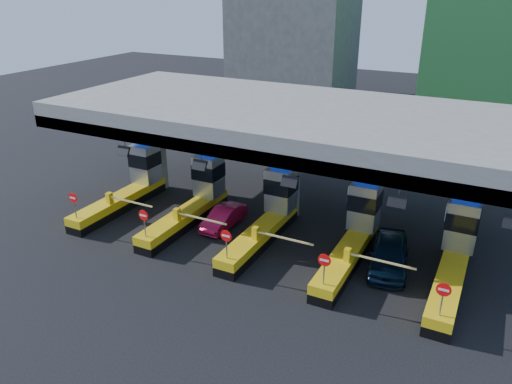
% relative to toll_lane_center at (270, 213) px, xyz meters
% --- Properties ---
extents(ground, '(120.00, 120.00, 0.00)m').
position_rel_toll_lane_center_xyz_m(ground, '(-0.00, -0.28, -1.40)').
color(ground, black).
rests_on(ground, ground).
extents(toll_canopy, '(28.00, 12.09, 7.00)m').
position_rel_toll_lane_center_xyz_m(toll_canopy, '(-0.00, 2.59, 4.74)').
color(toll_canopy, slate).
rests_on(toll_canopy, ground).
extents(toll_lane_far_left, '(4.43, 8.00, 4.16)m').
position_rel_toll_lane_center_xyz_m(toll_lane_far_left, '(-10.00, 0.00, 0.00)').
color(toll_lane_far_left, black).
rests_on(toll_lane_far_left, ground).
extents(toll_lane_left, '(4.43, 8.00, 4.16)m').
position_rel_toll_lane_center_xyz_m(toll_lane_left, '(-5.00, 0.00, 0.00)').
color(toll_lane_left, black).
rests_on(toll_lane_left, ground).
extents(toll_lane_center, '(4.43, 8.00, 4.16)m').
position_rel_toll_lane_center_xyz_m(toll_lane_center, '(0.00, 0.00, 0.00)').
color(toll_lane_center, black).
rests_on(toll_lane_center, ground).
extents(toll_lane_right, '(4.43, 8.00, 4.16)m').
position_rel_toll_lane_center_xyz_m(toll_lane_right, '(5.00, 0.00, 0.00)').
color(toll_lane_right, black).
rests_on(toll_lane_right, ground).
extents(toll_lane_far_right, '(4.43, 8.00, 4.16)m').
position_rel_toll_lane_center_xyz_m(toll_lane_far_right, '(10.00, 0.00, 0.00)').
color(toll_lane_far_right, black).
rests_on(toll_lane_far_right, ground).
extents(bg_building_concrete, '(14.00, 10.00, 18.00)m').
position_rel_toll_lane_center_xyz_m(bg_building_concrete, '(-14.00, 35.72, 7.60)').
color(bg_building_concrete, '#4C4C49').
rests_on(bg_building_concrete, ground).
extents(van, '(2.66, 4.97, 1.61)m').
position_rel_toll_lane_center_xyz_m(van, '(6.96, -0.52, -0.59)').
color(van, black).
rests_on(van, ground).
extents(red_car, '(1.33, 3.67, 1.20)m').
position_rel_toll_lane_center_xyz_m(red_car, '(-2.88, -0.31, -0.79)').
color(red_car, '#A80C35').
rests_on(red_car, ground).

